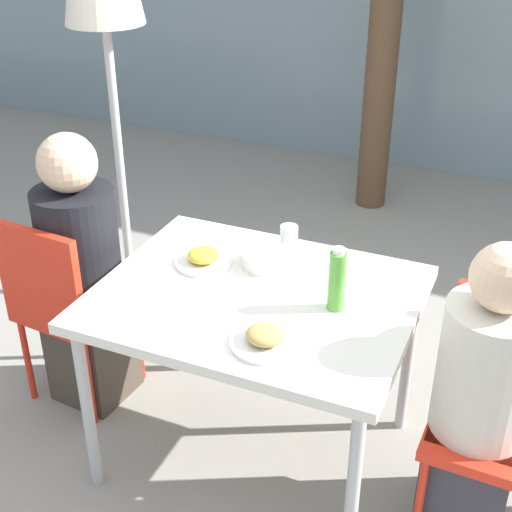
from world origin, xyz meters
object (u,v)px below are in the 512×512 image
person_left (83,280)px  salad_bowl (266,259)px  chair_right (499,401)px  person_right (480,406)px  drinking_cup (289,238)px  chair_left (63,299)px  bottle (337,280)px

person_left → salad_bowl: 0.79m
chair_right → salad_bowl: bearing=-7.1°
person_right → drinking_cup: size_ratio=10.82×
chair_right → person_right: (-0.05, -0.08, 0.02)m
chair_left → chair_right: bearing=6.8°
person_left → drinking_cup: bearing=23.8°
drinking_cup → chair_right: bearing=-18.6°
person_left → bottle: 1.13m
chair_right → salad_bowl: size_ratio=4.92×
salad_bowl → person_left: bearing=-170.7°
person_left → drinking_cup: person_left is taller
person_left → salad_bowl: size_ratio=6.77×
drinking_cup → salad_bowl: bearing=-104.2°
chair_left → bottle: (1.14, 0.02, 0.35)m
person_left → chair_left: bearing=-122.0°
person_left → chair_right: bearing=4.3°
salad_bowl → person_right: bearing=-14.8°
chair_left → chair_right: 1.72m
chair_left → chair_right: size_ratio=1.00×
bottle → drinking_cup: bearing=132.5°
drinking_cup → chair_left: bearing=-158.0°
chair_left → bottle: bottle is taller
chair_left → drinking_cup: chair_left is taller
bottle → salad_bowl: (-0.33, 0.18, -0.08)m
person_left → salad_bowl: person_left is taller
chair_left → bottle: bearing=6.3°
chair_left → person_right: (1.66, -0.02, 0.02)m
chair_right → drinking_cup: bearing=-16.5°
bottle → drinking_cup: (-0.29, 0.32, -0.06)m
chair_right → bottle: 0.67m
person_left → salad_bowl: (0.76, 0.12, 0.20)m
drinking_cup → person_right: bearing=-24.4°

